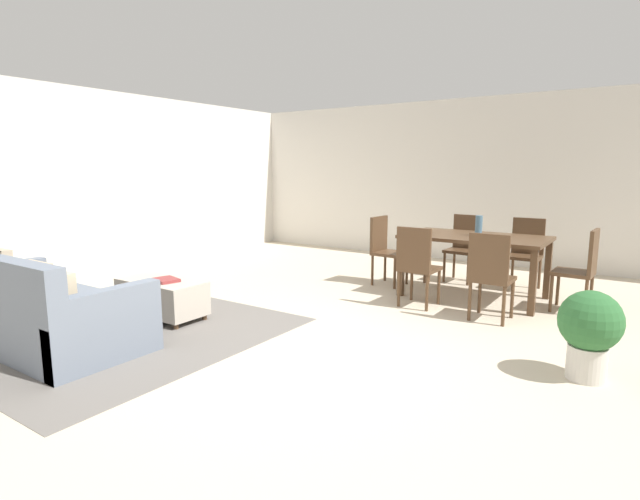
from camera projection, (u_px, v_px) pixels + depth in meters
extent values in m
plane|color=beige|center=(305.00, 350.00, 4.31)|extent=(10.80, 10.80, 0.00)
cube|color=silver|center=(483.00, 181.00, 8.17)|extent=(9.00, 0.12, 2.70)
cube|color=silver|center=(67.00, 183.00, 7.00)|extent=(0.12, 11.00, 2.70)
cube|color=slate|center=(110.00, 328.00, 4.88)|extent=(3.00, 2.80, 0.01)
cube|color=slate|center=(46.00, 320.00, 4.47)|extent=(2.01, 0.96, 0.42)
cube|color=slate|center=(107.00, 328.00, 3.93)|extent=(0.14, 0.96, 0.62)
cube|color=gray|center=(13.00, 280.00, 4.39)|extent=(0.33, 0.12, 0.33)
cube|color=tan|center=(38.00, 283.00, 4.19)|extent=(0.37, 0.10, 0.37)
cube|color=beige|center=(61.00, 292.00, 3.96)|extent=(0.33, 0.10, 0.33)
cube|color=#B7AD9E|center=(162.00, 296.00, 5.22)|extent=(0.96, 0.47, 0.34)
cylinder|color=#513823|center=(152.00, 304.00, 5.64)|extent=(0.05, 0.05, 0.06)
cylinder|color=#513823|center=(204.00, 317.00, 5.17)|extent=(0.05, 0.05, 0.06)
cylinder|color=#513823|center=(123.00, 312.00, 5.34)|extent=(0.05, 0.05, 0.06)
cylinder|color=#513823|center=(176.00, 326.00, 4.86)|extent=(0.05, 0.05, 0.06)
cylinder|color=olive|center=(5.00, 291.00, 5.22)|extent=(0.04, 0.04, 0.57)
cube|color=#513823|center=(475.00, 237.00, 5.97)|extent=(1.65, 0.96, 0.04)
cube|color=#513823|center=(427.00, 257.00, 6.80)|extent=(0.07, 0.07, 0.72)
cube|color=#513823|center=(548.00, 270.00, 5.95)|extent=(0.07, 0.07, 0.72)
cube|color=#513823|center=(401.00, 267.00, 6.11)|extent=(0.07, 0.07, 0.72)
cube|color=#513823|center=(533.00, 283.00, 5.27)|extent=(0.07, 0.07, 0.72)
cube|color=#513823|center=(420.00, 269.00, 5.65)|extent=(0.41, 0.41, 0.04)
cube|color=#513823|center=(414.00, 249.00, 5.47)|extent=(0.40, 0.05, 0.47)
cylinder|color=#513823|center=(412.00, 283.00, 5.92)|extent=(0.04, 0.04, 0.41)
cylinder|color=#513823|center=(439.00, 287.00, 5.73)|extent=(0.04, 0.04, 0.41)
cylinder|color=#513823|center=(399.00, 289.00, 5.65)|extent=(0.04, 0.04, 0.41)
cylinder|color=#513823|center=(427.00, 293.00, 5.45)|extent=(0.04, 0.04, 0.41)
cube|color=#513823|center=(492.00, 279.00, 5.13)|extent=(0.40, 0.40, 0.04)
cube|color=#513823|center=(489.00, 257.00, 4.94)|extent=(0.40, 0.04, 0.47)
cylinder|color=#513823|center=(480.00, 294.00, 5.40)|extent=(0.04, 0.04, 0.41)
cylinder|color=#513823|center=(512.00, 299.00, 5.21)|extent=(0.04, 0.04, 0.41)
cylinder|color=#513823|center=(470.00, 301.00, 5.12)|extent=(0.04, 0.04, 0.41)
cylinder|color=#513823|center=(504.00, 306.00, 4.93)|extent=(0.04, 0.04, 0.41)
cube|color=#513823|center=(462.00, 251.00, 6.87)|extent=(0.42, 0.42, 0.04)
cube|color=#513823|center=(467.00, 231.00, 6.96)|extent=(0.40, 0.06, 0.47)
cylinder|color=#513823|center=(468.00, 270.00, 6.67)|extent=(0.04, 0.04, 0.41)
cylinder|color=#513823|center=(444.00, 267.00, 6.87)|extent=(0.04, 0.04, 0.41)
cylinder|color=#513823|center=(477.00, 267.00, 6.93)|extent=(0.04, 0.04, 0.41)
cylinder|color=#513823|center=(454.00, 264.00, 7.14)|extent=(0.04, 0.04, 0.41)
cube|color=#513823|center=(524.00, 257.00, 6.40)|extent=(0.41, 0.41, 0.04)
cube|color=#513823|center=(528.00, 236.00, 6.51)|extent=(0.40, 0.05, 0.47)
cylinder|color=#513823|center=(535.00, 278.00, 6.21)|extent=(0.04, 0.04, 0.41)
cylinder|color=#513823|center=(506.00, 275.00, 6.39)|extent=(0.04, 0.04, 0.41)
cylinder|color=#513823|center=(540.00, 273.00, 6.49)|extent=(0.04, 0.04, 0.41)
cylinder|color=#513823|center=(512.00, 270.00, 6.67)|extent=(0.04, 0.04, 0.41)
cube|color=#513823|center=(573.00, 273.00, 5.43)|extent=(0.42, 0.42, 0.04)
cube|color=#513823|center=(594.00, 252.00, 5.28)|extent=(0.06, 0.40, 0.47)
cylinder|color=#513823|center=(551.00, 294.00, 5.43)|extent=(0.04, 0.04, 0.41)
cylinder|color=#513823|center=(558.00, 288.00, 5.70)|extent=(0.04, 0.04, 0.41)
cylinder|color=#513823|center=(586.00, 298.00, 5.23)|extent=(0.04, 0.04, 0.41)
cylinder|color=#513823|center=(591.00, 292.00, 5.50)|extent=(0.04, 0.04, 0.41)
cube|color=#513823|center=(390.00, 253.00, 6.68)|extent=(0.42, 0.42, 0.04)
cube|color=#513823|center=(379.00, 234.00, 6.74)|extent=(0.06, 0.40, 0.47)
cylinder|color=#513823|center=(407.00, 269.00, 6.74)|extent=(0.04, 0.04, 0.41)
cylinder|color=#513823|center=(395.00, 273.00, 6.48)|extent=(0.04, 0.04, 0.41)
cylinder|color=#513823|center=(385.00, 266.00, 6.95)|extent=(0.04, 0.04, 0.41)
cylinder|color=#513823|center=(372.00, 270.00, 6.68)|extent=(0.04, 0.04, 0.41)
cylinder|color=slate|center=(479.00, 226.00, 5.95)|extent=(0.08, 0.08, 0.24)
cube|color=maroon|center=(166.00, 280.00, 5.13)|extent=(0.30, 0.26, 0.03)
cylinder|color=beige|center=(587.00, 362.00, 3.70)|extent=(0.28, 0.28, 0.26)
sphere|color=#2D6633|center=(590.00, 321.00, 3.65)|extent=(0.45, 0.45, 0.45)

